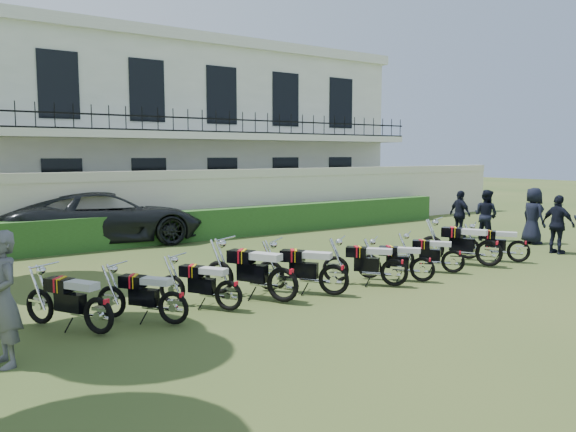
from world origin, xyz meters
The scene contains 20 objects.
ground centered at (0.00, 0.00, 0.00)m, with size 100.00×100.00×0.00m, color #2D481D.
perimeter_wall centered at (0.00, 8.00, 1.17)m, with size 30.00×0.35×2.30m.
hedge centered at (1.00, 7.20, 0.50)m, with size 18.00×0.60×1.00m, color #244518.
building centered at (0.00, 13.96, 3.71)m, with size 20.40×9.60×7.40m.
motorcycle_0 centered at (-6.51, -0.89, 0.47)m, with size 1.03×1.67×1.03m.
motorcycle_1 centered at (-5.34, -1.08, 0.45)m, with size 1.13×1.48×0.97m.
motorcycle_2 centered at (-4.19, -0.87, 0.44)m, with size 1.03×1.52×0.96m.
motorcycle_3 centered at (-3.06, -0.96, 0.54)m, with size 1.11×1.93×1.16m.
motorcycle_4 centered at (-1.92, -1.10, 0.50)m, with size 1.28×1.64×1.08m.
motorcycle_5 centered at (-0.36, -1.23, 0.47)m, with size 1.26×1.50×1.02m.
motorcycle_6 centered at (0.48, -1.27, 0.44)m, with size 1.15×1.40×0.95m.
motorcycle_7 centered at (1.78, -1.05, 0.43)m, with size 1.11×1.42×0.94m.
motorcycle_8 centered at (3.13, -1.07, 0.53)m, with size 1.06×1.96×1.16m.
motorcycle_9 centered at (4.26, -1.16, 0.46)m, with size 1.10×1.56×0.99m.
suv centered at (-3.67, 8.16, 0.85)m, with size 2.81×6.09×1.69m, color black.
inspector centered at (-7.92, -1.43, 0.92)m, with size 0.67×0.44×1.84m, color slate.
officer_2 centered at (6.43, -0.96, 0.85)m, with size 0.99×0.41×1.69m, color black.
officer_3 centered at (7.51, 0.48, 0.89)m, with size 0.87×0.57×1.79m, color black.
officer_4 centered at (6.84, 1.74, 0.84)m, with size 0.82×0.64×1.68m, color black.
officer_5 centered at (6.65, 2.62, 0.81)m, with size 0.95×0.39×1.62m, color black.
Camera 1 is at (-8.94, -9.64, 2.85)m, focal length 35.00 mm.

